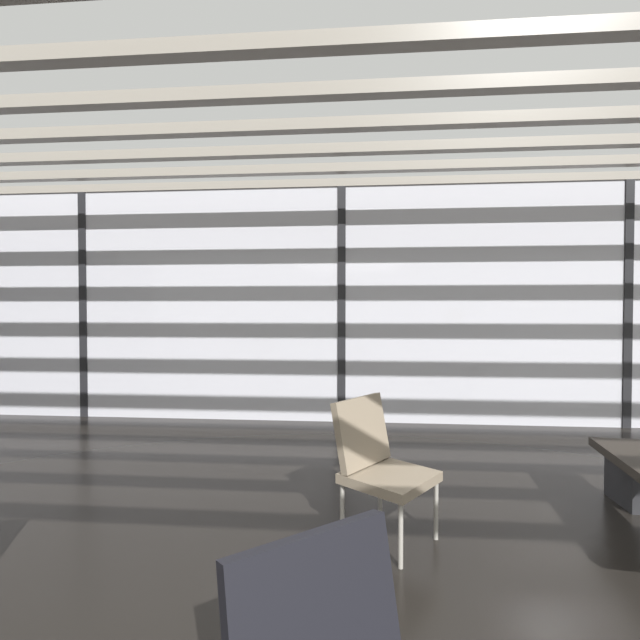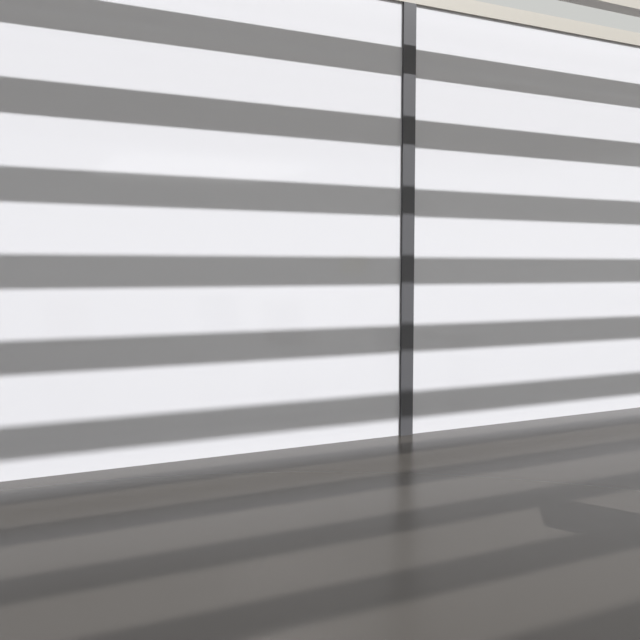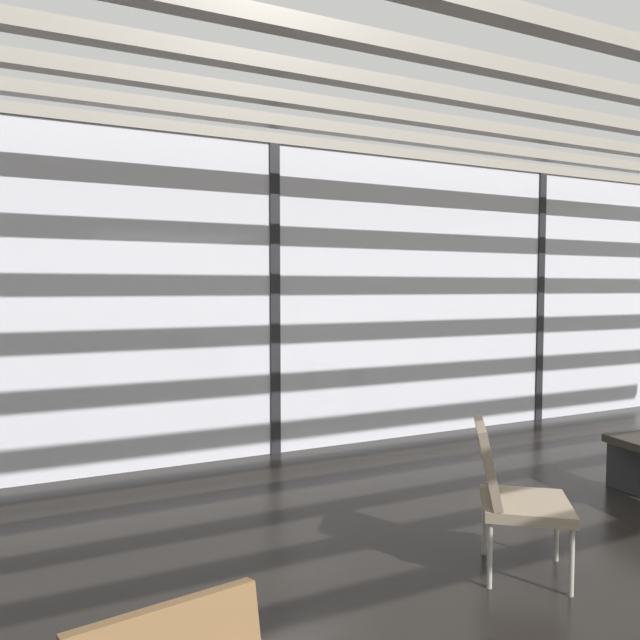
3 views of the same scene
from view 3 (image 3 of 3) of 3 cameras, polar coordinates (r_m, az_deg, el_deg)
glass_curtain_wall at (r=5.85m, az=-4.52°, el=1.89°), size 14.00×0.08×3.03m
window_mullion_1 at (r=5.85m, az=-4.52°, el=1.89°), size 0.10×0.12×3.03m
window_mullion_2 at (r=7.81m, az=20.24°, el=2.02°), size 0.10×0.12×3.03m
parked_airplane at (r=9.52m, az=-22.60°, el=5.60°), size 12.44×4.18×4.18m
lounge_chair_3 at (r=3.69m, az=17.81°, el=-15.19°), size 0.71×0.70×0.87m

